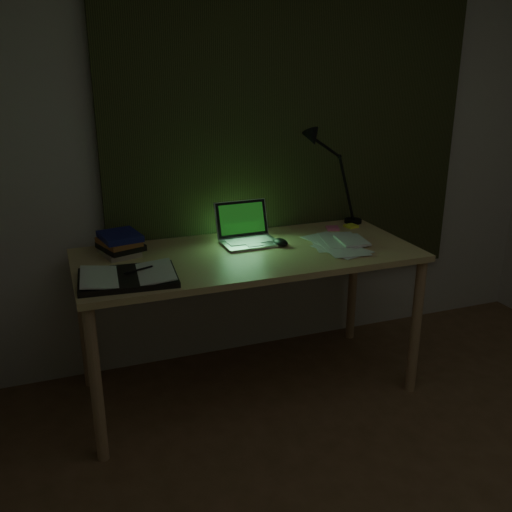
{
  "coord_description": "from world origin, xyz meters",
  "views": [
    {
      "loc": [
        -1.36,
        -1.1,
        1.75
      ],
      "look_at": [
        -0.43,
        1.42,
        0.82
      ],
      "focal_mm": 40.0,
      "sensor_mm": 36.0,
      "label": 1
    }
  ],
  "objects": [
    {
      "name": "sticky_pink",
      "position": [
        0.17,
        1.76,
        0.81
      ],
      "size": [
        0.09,
        0.09,
        0.01
      ],
      "primitive_type": "cube",
      "rotation": [
        0.0,
        0.0,
        -0.3
      ],
      "color": "pink",
      "rests_on": "desk"
    },
    {
      "name": "open_textbook",
      "position": [
        -1.07,
        1.35,
        0.82
      ],
      "size": [
        0.46,
        0.34,
        0.04
      ],
      "primitive_type": null,
      "rotation": [
        0.0,
        0.0,
        -0.08
      ],
      "color": "silver",
      "rests_on": "desk"
    },
    {
      "name": "desk",
      "position": [
        -0.43,
        1.54,
        0.4
      ],
      "size": [
        1.76,
        0.77,
        0.8
      ],
      "primitive_type": null,
      "color": "#DCBE76",
      "rests_on": "floor"
    },
    {
      "name": "loose_papers",
      "position": [
        0.11,
        1.51,
        0.81
      ],
      "size": [
        0.38,
        0.39,
        0.02
      ],
      "primitive_type": null,
      "rotation": [
        0.0,
        0.0,
        0.18
      ],
      "color": "silver",
      "rests_on": "desk"
    },
    {
      "name": "book_stack",
      "position": [
        -1.05,
        1.73,
        0.86
      ],
      "size": [
        0.23,
        0.26,
        0.12
      ],
      "primitive_type": null,
      "rotation": [
        0.0,
        0.0,
        0.25
      ],
      "color": "silver",
      "rests_on": "desk"
    },
    {
      "name": "laptop",
      "position": [
        -0.37,
        1.66,
        0.91
      ],
      "size": [
        0.31,
        0.34,
        0.21
      ],
      "primitive_type": null,
      "rotation": [
        0.0,
        0.0,
        0.03
      ],
      "color": "#BABABF",
      "rests_on": "desk"
    },
    {
      "name": "curtain",
      "position": [
        0.0,
        1.96,
        1.45
      ],
      "size": [
        2.2,
        0.06,
        2.0
      ],
      "primitive_type": "cube",
      "color": "#2A3018",
      "rests_on": "wall_back"
    },
    {
      "name": "mouse",
      "position": [
        -0.23,
        1.58,
        0.82
      ],
      "size": [
        0.08,
        0.11,
        0.04
      ],
      "primitive_type": "ellipsoid",
      "rotation": [
        0.0,
        0.0,
        0.17
      ],
      "color": "black",
      "rests_on": "desk"
    },
    {
      "name": "desk_lamp",
      "position": [
        0.36,
        1.84,
        1.08
      ],
      "size": [
        0.44,
        0.37,
        0.57
      ],
      "primitive_type": null,
      "rotation": [
        0.0,
        0.0,
        -0.24
      ],
      "color": "black",
      "rests_on": "desk"
    },
    {
      "name": "sticky_yellow",
      "position": [
        0.3,
        1.76,
        0.81
      ],
      "size": [
        0.08,
        0.08,
        0.01
      ],
      "primitive_type": "cube",
      "rotation": [
        0.0,
        0.0,
        0.21
      ],
      "color": "#F5FF35",
      "rests_on": "desk"
    },
    {
      "name": "wall_back",
      "position": [
        0.0,
        2.0,
        1.25
      ],
      "size": [
        3.5,
        0.0,
        2.5
      ],
      "primitive_type": "cube",
      "color": "beige",
      "rests_on": "ground"
    }
  ]
}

